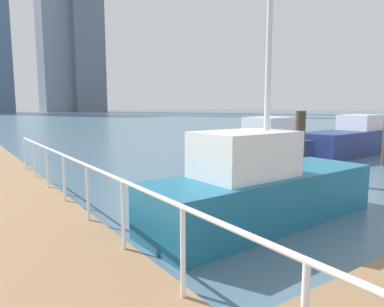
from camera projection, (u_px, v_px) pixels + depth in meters
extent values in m
plane|color=slate|center=(113.00, 170.00, 13.89)|extent=(300.00, 300.00, 0.00)
cylinder|color=white|center=(183.00, 253.00, 3.93)|extent=(0.06, 0.06, 1.05)
cylinder|color=white|center=(123.00, 215.00, 5.27)|extent=(0.06, 0.06, 1.05)
cylinder|color=white|center=(88.00, 193.00, 6.60)|extent=(0.06, 0.06, 1.05)
cylinder|color=white|center=(64.00, 178.00, 7.94)|extent=(0.06, 0.06, 1.05)
cylinder|color=white|center=(47.00, 168.00, 9.27)|extent=(0.06, 0.06, 1.05)
cylinder|color=white|center=(35.00, 160.00, 10.61)|extent=(0.06, 0.06, 1.05)
cylinder|color=white|center=(25.00, 154.00, 11.94)|extent=(0.06, 0.06, 1.05)
cylinder|color=#473826|center=(300.00, 146.00, 11.81)|extent=(0.33, 0.33, 2.37)
cube|color=navy|center=(254.00, 155.00, 14.68)|extent=(5.67, 2.34, 1.02)
cube|color=white|center=(269.00, 129.00, 15.10)|extent=(1.89, 1.70, 1.03)
cube|color=#1E6B8C|center=(265.00, 197.00, 7.74)|extent=(5.78, 2.00, 1.10)
cube|color=white|center=(245.00, 154.00, 7.21)|extent=(2.08, 1.48, 0.93)
cube|color=navy|center=(349.00, 143.00, 18.26)|extent=(6.73, 2.57, 1.24)
cube|color=white|center=(361.00, 122.00, 18.85)|extent=(2.28, 1.82, 0.80)
cube|color=gray|center=(54.00, 29.00, 127.52)|extent=(11.47, 10.23, 59.73)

